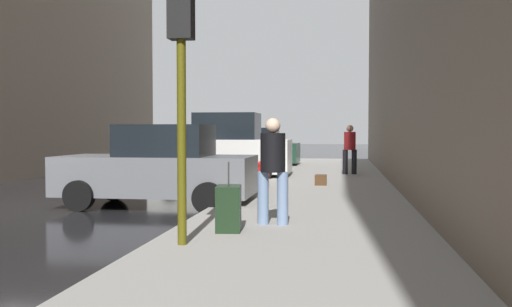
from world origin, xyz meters
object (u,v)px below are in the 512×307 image
(traffic_light, at_px, (181,47))
(rolling_suitcase, at_px, (229,208))
(parked_white_van, at_px, (223,149))
(pedestrian_in_jeans, at_px, (273,165))
(fire_hydrant, at_px, (261,174))
(parked_gray_coupe, at_px, (159,168))
(duffel_bag, at_px, (321,180))
(parked_dark_green_sedan, at_px, (253,149))
(pedestrian_in_red_jacket, at_px, (350,147))

(traffic_light, relative_size, rolling_suitcase, 3.46)
(parked_white_van, bearing_deg, rolling_suitcase, -77.69)
(traffic_light, xyz_separation_m, pedestrian_in_jeans, (0.99, 1.78, -1.65))
(fire_hydrant, xyz_separation_m, rolling_suitcase, (0.45, -6.78, -0.01))
(parked_white_van, bearing_deg, parked_gray_coupe, -90.00)
(traffic_light, bearing_deg, pedestrian_in_jeans, 60.75)
(parked_gray_coupe, xyz_separation_m, duffel_bag, (3.37, 3.96, -0.56))
(fire_hydrant, bearing_deg, rolling_suitcase, -86.17)
(fire_hydrant, distance_m, traffic_light, 8.21)
(parked_white_van, relative_size, parked_dark_green_sedan, 1.08)
(duffel_bag, bearing_deg, parked_dark_green_sedan, 109.99)
(traffic_light, relative_size, pedestrian_in_red_jacket, 2.11)
(parked_white_van, height_order, pedestrian_in_jeans, parked_white_van)
(parked_dark_green_sedan, relative_size, traffic_light, 1.18)
(fire_hydrant, bearing_deg, parked_white_van, 116.85)
(parked_dark_green_sedan, distance_m, duffel_bag, 9.88)
(fire_hydrant, bearing_deg, pedestrian_in_red_jacket, 63.51)
(fire_hydrant, distance_m, rolling_suitcase, 6.80)
(traffic_light, distance_m, pedestrian_in_red_jacket, 13.07)
(parked_gray_coupe, distance_m, parked_white_van, 6.79)
(fire_hydrant, relative_size, traffic_light, 0.20)
(parked_gray_coupe, height_order, fire_hydrant, parked_gray_coupe)
(parked_dark_green_sedan, xyz_separation_m, pedestrian_in_red_jacket, (4.22, -5.15, 0.26))
(parked_white_van, bearing_deg, traffic_light, -80.81)
(traffic_light, distance_m, rolling_suitcase, 2.56)
(parked_dark_green_sedan, bearing_deg, duffel_bag, -70.01)
(parked_white_van, xyz_separation_m, rolling_suitcase, (2.26, -10.35, -0.54))
(parked_white_van, distance_m, duffel_bag, 4.47)
(parked_dark_green_sedan, relative_size, rolling_suitcase, 4.08)
(traffic_light, bearing_deg, parked_white_van, 99.19)
(duffel_bag, bearing_deg, pedestrian_in_jeans, -94.37)
(pedestrian_in_jeans, xyz_separation_m, duffel_bag, (0.52, 6.85, -0.81))
(parked_white_van, xyz_separation_m, fire_hydrant, (1.80, -3.56, -0.54))
(parked_gray_coupe, bearing_deg, pedestrian_in_jeans, -45.40)
(fire_hydrant, xyz_separation_m, pedestrian_in_red_jacket, (2.42, 4.85, 0.61))
(fire_hydrant, relative_size, rolling_suitcase, 0.68)
(parked_white_van, distance_m, pedestrian_in_red_jacket, 4.41)
(parked_dark_green_sedan, distance_m, pedestrian_in_red_jacket, 6.66)
(parked_gray_coupe, height_order, rolling_suitcase, parked_gray_coupe)
(traffic_light, relative_size, pedestrian_in_jeans, 2.11)
(parked_dark_green_sedan, height_order, pedestrian_in_red_jacket, pedestrian_in_red_jacket)
(pedestrian_in_jeans, distance_m, duffel_bag, 6.91)
(parked_dark_green_sedan, height_order, pedestrian_in_jeans, pedestrian_in_jeans)
(parked_gray_coupe, distance_m, fire_hydrant, 3.71)
(parked_white_van, relative_size, pedestrian_in_jeans, 2.69)
(rolling_suitcase, bearing_deg, pedestrian_in_red_jacket, 80.42)
(pedestrian_in_red_jacket, height_order, rolling_suitcase, pedestrian_in_red_jacket)
(pedestrian_in_jeans, relative_size, rolling_suitcase, 1.64)
(pedestrian_in_red_jacket, relative_size, rolling_suitcase, 1.64)
(fire_hydrant, relative_size, pedestrian_in_red_jacket, 0.41)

